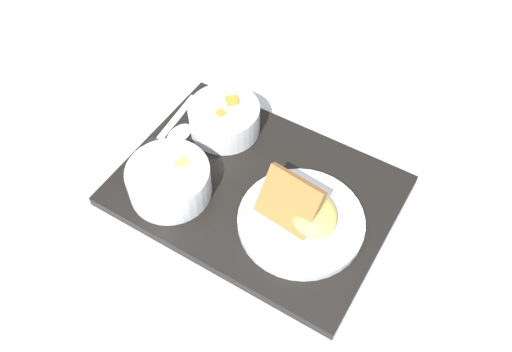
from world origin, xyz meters
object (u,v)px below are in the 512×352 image
bowl_soup (169,179)px  plate_main (302,218)px  knife (153,145)px  bowl_salad (224,117)px  spoon (169,144)px

bowl_soup → plate_main: bearing=17.8°
bowl_soup → plate_main: size_ratio=0.67×
knife → bowl_salad: bearing=-44.4°
plate_main → knife: size_ratio=1.01×
bowl_soup → knife: bowl_soup is taller
bowl_soup → spoon: 0.10m
bowl_salad → bowl_soup: (0.01, -0.16, 0.00)m
bowl_soup → knife: 0.10m
plate_main → spoon: size_ratio=1.22×
spoon → plate_main: bearing=-92.6°
spoon → bowl_salad: bearing=-34.4°
bowl_soup → spoon: bowl_soup is taller
plate_main → bowl_salad: bearing=156.6°
knife → spoon: (0.02, 0.02, -0.00)m
bowl_soup → plate_main: 0.21m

